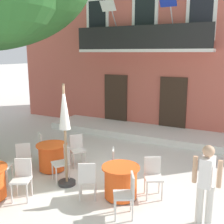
{
  "coord_description": "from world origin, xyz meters",
  "views": [
    {
      "loc": [
        3.61,
        -6.06,
        3.26
      ],
      "look_at": [
        -0.6,
        2.07,
        1.3
      ],
      "focal_mm": 44.59,
      "sensor_mm": 36.0,
      "label": 1
    }
  ],
  "objects_px": {
    "cafe_chair_near_tree_1": "(24,155)",
    "cafe_chair_near_tree_2": "(63,161)",
    "cafe_umbrella": "(65,120)",
    "cafe_chair_middle_2": "(127,192)",
    "cafe_table_near_tree": "(52,157)",
    "cafe_chair_near_tree_0": "(44,145)",
    "cafe_chair_middle_3": "(153,174)",
    "cafe_chair_middle_1": "(87,178)",
    "cafe_table_middle": "(121,182)",
    "cafe_chair_near_tree_3": "(77,148)",
    "cafe_chair_front_2": "(22,176)",
    "pedestrian_near_entrance": "(206,181)",
    "cafe_chair_middle_0": "(117,163)"
  },
  "relations": [
    {
      "from": "cafe_chair_middle_0",
      "to": "cafe_chair_middle_2",
      "type": "xyz_separation_m",
      "value": [
        0.84,
        -1.25,
        0.0
      ]
    },
    {
      "from": "cafe_chair_near_tree_1",
      "to": "cafe_umbrella",
      "type": "xyz_separation_m",
      "value": [
        1.41,
        0.01,
        1.14
      ]
    },
    {
      "from": "cafe_table_near_tree",
      "to": "cafe_chair_near_tree_1",
      "type": "bearing_deg",
      "value": -132.9
    },
    {
      "from": "cafe_table_middle",
      "to": "cafe_chair_middle_1",
      "type": "height_order",
      "value": "cafe_chair_middle_1"
    },
    {
      "from": "cafe_chair_near_tree_2",
      "to": "cafe_chair_near_tree_1",
      "type": "bearing_deg",
      "value": -170.64
    },
    {
      "from": "cafe_chair_near_tree_1",
      "to": "cafe_chair_middle_2",
      "type": "xyz_separation_m",
      "value": [
        3.33,
        -0.56,
        0.0
      ]
    },
    {
      "from": "cafe_chair_middle_3",
      "to": "cafe_umbrella",
      "type": "relative_size",
      "value": 0.36
    },
    {
      "from": "cafe_chair_near_tree_3",
      "to": "cafe_chair_front_2",
      "type": "height_order",
      "value": "same"
    },
    {
      "from": "cafe_chair_middle_3",
      "to": "cafe_chair_middle_1",
      "type": "bearing_deg",
      "value": -145.45
    },
    {
      "from": "cafe_chair_middle_2",
      "to": "cafe_chair_middle_3",
      "type": "bearing_deg",
      "value": 80.37
    },
    {
      "from": "cafe_chair_near_tree_1",
      "to": "cafe_chair_near_tree_3",
      "type": "height_order",
      "value": "same"
    },
    {
      "from": "pedestrian_near_entrance",
      "to": "cafe_chair_middle_3",
      "type": "bearing_deg",
      "value": 152.96
    },
    {
      "from": "cafe_chair_near_tree_3",
      "to": "cafe_chair_middle_3",
      "type": "bearing_deg",
      "value": -15.01
    },
    {
      "from": "cafe_chair_near_tree_1",
      "to": "cafe_chair_near_tree_2",
      "type": "bearing_deg",
      "value": 9.36
    },
    {
      "from": "cafe_table_middle",
      "to": "cafe_chair_middle_3",
      "type": "distance_m",
      "value": 0.77
    },
    {
      "from": "cafe_chair_middle_2",
      "to": "cafe_table_near_tree",
      "type": "bearing_deg",
      "value": 158.46
    },
    {
      "from": "cafe_chair_front_2",
      "to": "cafe_table_near_tree",
      "type": "bearing_deg",
      "value": 104.77
    },
    {
      "from": "cafe_table_middle",
      "to": "cafe_chair_front_2",
      "type": "relative_size",
      "value": 0.95
    },
    {
      "from": "pedestrian_near_entrance",
      "to": "cafe_chair_near_tree_1",
      "type": "bearing_deg",
      "value": 178.14
    },
    {
      "from": "cafe_chair_near_tree_1",
      "to": "pedestrian_near_entrance",
      "type": "bearing_deg",
      "value": -1.86
    },
    {
      "from": "cafe_chair_middle_3",
      "to": "cafe_umbrella",
      "type": "bearing_deg",
      "value": -167.43
    },
    {
      "from": "cafe_table_near_tree",
      "to": "cafe_chair_near_tree_3",
      "type": "bearing_deg",
      "value": 55.56
    },
    {
      "from": "cafe_chair_near_tree_3",
      "to": "cafe_table_middle",
      "type": "height_order",
      "value": "cafe_chair_near_tree_3"
    },
    {
      "from": "cafe_chair_near_tree_1",
      "to": "cafe_chair_near_tree_3",
      "type": "xyz_separation_m",
      "value": [
        0.94,
        1.17,
        0.0
      ]
    },
    {
      "from": "cafe_chair_near_tree_3",
      "to": "cafe_chair_middle_3",
      "type": "xyz_separation_m",
      "value": [
        2.57,
        -0.69,
        0.0
      ]
    },
    {
      "from": "cafe_chair_middle_0",
      "to": "cafe_chair_front_2",
      "type": "distance_m",
      "value": 2.3
    },
    {
      "from": "cafe_chair_near_tree_2",
      "to": "cafe_chair_middle_1",
      "type": "height_order",
      "value": "same"
    },
    {
      "from": "cafe_chair_front_2",
      "to": "cafe_chair_middle_1",
      "type": "bearing_deg",
      "value": 24.07
    },
    {
      "from": "cafe_table_near_tree",
      "to": "cafe_table_middle",
      "type": "relative_size",
      "value": 1.0
    },
    {
      "from": "cafe_umbrella",
      "to": "pedestrian_near_entrance",
      "type": "bearing_deg",
      "value": -2.89
    },
    {
      "from": "cafe_chair_middle_0",
      "to": "cafe_table_middle",
      "type": "bearing_deg",
      "value": -58.06
    },
    {
      "from": "cafe_chair_near_tree_0",
      "to": "cafe_chair_middle_3",
      "type": "distance_m",
      "value": 3.67
    },
    {
      "from": "cafe_table_near_tree",
      "to": "cafe_chair_middle_0",
      "type": "height_order",
      "value": "cafe_chair_middle_0"
    },
    {
      "from": "cafe_chair_middle_1",
      "to": "cafe_chair_middle_2",
      "type": "height_order",
      "value": "same"
    },
    {
      "from": "cafe_chair_near_tree_0",
      "to": "cafe_chair_middle_2",
      "type": "relative_size",
      "value": 1.0
    },
    {
      "from": "cafe_chair_near_tree_0",
      "to": "cafe_chair_middle_1",
      "type": "xyz_separation_m",
      "value": [
        2.4,
        -1.32,
        0.0
      ]
    },
    {
      "from": "cafe_chair_middle_1",
      "to": "cafe_table_middle",
      "type": "bearing_deg",
      "value": 34.02
    },
    {
      "from": "pedestrian_near_entrance",
      "to": "cafe_chair_middle_1",
      "type": "bearing_deg",
      "value": -175.04
    },
    {
      "from": "cafe_table_near_tree",
      "to": "cafe_chair_middle_2",
      "type": "height_order",
      "value": "cafe_chair_middle_2"
    },
    {
      "from": "cafe_chair_near_tree_1",
      "to": "cafe_chair_front_2",
      "type": "height_order",
      "value": "same"
    },
    {
      "from": "cafe_chair_near_tree_1",
      "to": "pedestrian_near_entrance",
      "type": "xyz_separation_m",
      "value": [
        4.76,
        -0.15,
        0.38
      ]
    },
    {
      "from": "cafe_chair_front_2",
      "to": "cafe_chair_near_tree_0",
      "type": "bearing_deg",
      "value": 118.39
    },
    {
      "from": "cafe_chair_middle_2",
      "to": "cafe_chair_near_tree_0",
      "type": "bearing_deg",
      "value": 156.37
    },
    {
      "from": "cafe_chair_front_2",
      "to": "cafe_chair_near_tree_3",
      "type": "bearing_deg",
      "value": 89.38
    },
    {
      "from": "cafe_chair_middle_0",
      "to": "cafe_chair_middle_1",
      "type": "xyz_separation_m",
      "value": [
        -0.23,
        -1.06,
        0.0
      ]
    },
    {
      "from": "cafe_chair_near_tree_3",
      "to": "cafe_chair_middle_1",
      "type": "xyz_separation_m",
      "value": [
        1.33,
        -1.54,
        0.0
      ]
    },
    {
      "from": "cafe_chair_near_tree_2",
      "to": "cafe_chair_middle_2",
      "type": "distance_m",
      "value": 2.29
    },
    {
      "from": "cafe_umbrella",
      "to": "cafe_chair_middle_1",
      "type": "bearing_deg",
      "value": -24.05
    },
    {
      "from": "cafe_table_near_tree",
      "to": "cafe_chair_near_tree_3",
      "type": "distance_m",
      "value": 0.77
    },
    {
      "from": "cafe_chair_near_tree_3",
      "to": "cafe_chair_front_2",
      "type": "relative_size",
      "value": 1.0
    }
  ]
}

